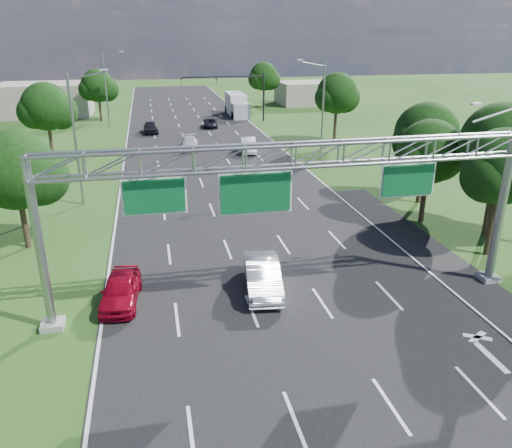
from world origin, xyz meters
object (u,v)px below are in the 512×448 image
object	(u,v)px
silver_sedan	(262,276)
traffic_signal	(240,86)
sign_gantry	(295,168)
box_truck	(237,105)
red_coupe	(121,290)

from	to	relation	value
silver_sedan	traffic_signal	bearing A→B (deg)	88.15
sign_gantry	box_truck	size ratio (longest dim) A/B	2.58
sign_gantry	silver_sedan	size ratio (longest dim) A/B	4.70
traffic_signal	box_truck	distance (m)	7.12
traffic_signal	silver_sedan	size ratio (longest dim) A/B	2.44
sign_gantry	traffic_signal	bearing A→B (deg)	82.32
traffic_signal	silver_sedan	distance (m)	52.35
silver_sedan	box_truck	bearing A→B (deg)	88.61
traffic_signal	red_coupe	bearing A→B (deg)	-106.78
box_truck	traffic_signal	bearing A→B (deg)	-94.06
red_coupe	sign_gantry	bearing A→B (deg)	-5.29
traffic_signal	sign_gantry	bearing A→B (deg)	-97.68
sign_gantry	traffic_signal	world-z (taller)	sign_gantry
sign_gantry	red_coupe	xyz separation A→B (m)	(-8.33, 1.65, -6.15)
red_coupe	silver_sedan	xyz separation A→B (m)	(7.18, -0.16, 0.08)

